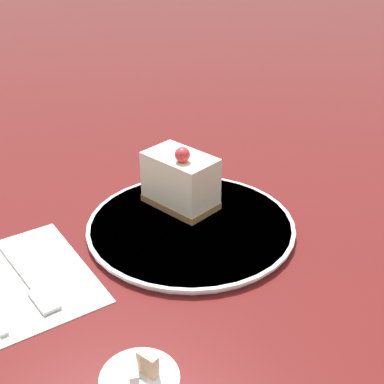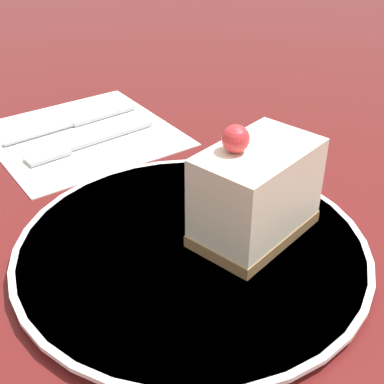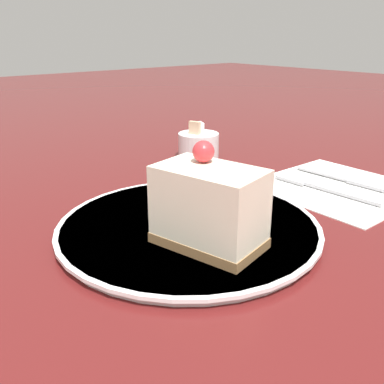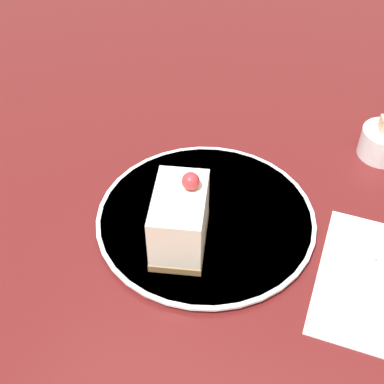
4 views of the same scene
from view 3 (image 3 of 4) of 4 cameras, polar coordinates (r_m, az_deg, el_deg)
ground_plane at (r=0.48m, az=5.75°, el=-5.38°), size 4.00×4.00×0.00m
plate at (r=0.48m, az=-0.45°, el=-4.68°), size 0.29×0.29×0.01m
cake_slice at (r=0.41m, az=2.28°, el=-1.97°), size 0.09×0.12×0.10m
napkin at (r=0.65m, az=18.83°, el=0.66°), size 0.20×0.20×0.00m
fork at (r=0.63m, az=16.33°, el=0.75°), size 0.02×0.16×0.00m
knife at (r=0.67m, az=21.40°, el=1.10°), size 0.02×0.17×0.00m
sugar_bowl at (r=0.76m, az=0.87°, el=6.29°), size 0.07×0.07×0.07m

